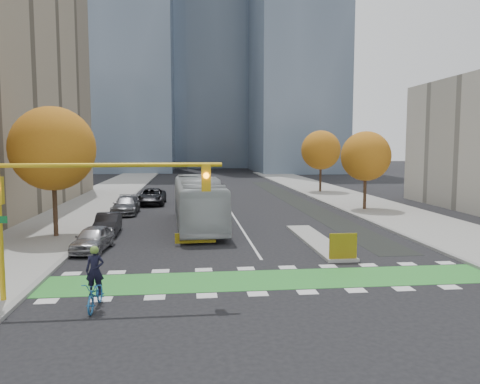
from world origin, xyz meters
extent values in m
plane|color=black|center=(0.00, 0.00, 0.00)|extent=(300.00, 300.00, 0.00)
cube|color=gray|center=(-13.50, 20.00, 0.07)|extent=(7.00, 120.00, 0.15)
cube|color=gray|center=(13.50, 20.00, 0.07)|extent=(7.00, 120.00, 0.15)
cube|color=gray|center=(-10.00, 20.00, 0.07)|extent=(0.30, 120.00, 0.16)
cube|color=gray|center=(10.00, 20.00, 0.07)|extent=(0.30, 120.00, 0.16)
cube|color=#2D8A30|center=(0.00, 1.50, 0.01)|extent=(20.00, 3.00, 0.01)
cube|color=silver|center=(0.00, 40.00, 0.01)|extent=(0.15, 70.00, 0.01)
cube|color=black|center=(7.50, 30.00, 0.01)|extent=(2.50, 50.00, 0.01)
cube|color=gray|center=(4.00, 9.00, 0.08)|extent=(1.60, 10.00, 0.16)
cube|color=yellow|center=(4.00, 4.20, 0.80)|extent=(1.40, 0.12, 1.30)
cube|color=#47566B|center=(-18.00, 90.00, 35.00)|extent=(22.00, 22.00, 70.00)
cube|color=#47566B|center=(20.00, 85.00, 30.00)|extent=(18.00, 24.00, 60.00)
cube|color=#47566B|center=(-4.00, 140.00, 40.00)|extent=(26.00, 26.00, 80.00)
cylinder|color=#332114|center=(-12.00, 12.00, 2.62)|extent=(0.28, 0.28, 5.25)
sphere|color=#A54B14|center=(-12.00, 12.00, 5.62)|extent=(5.20, 5.20, 5.20)
cylinder|color=#332114|center=(12.00, 22.00, 2.27)|extent=(0.28, 0.28, 4.55)
sphere|color=#A54B14|center=(12.00, 22.00, 4.88)|extent=(4.40, 4.40, 4.40)
cylinder|color=#332114|center=(12.50, 38.00, 2.45)|extent=(0.28, 0.28, 4.90)
sphere|color=#A54B14|center=(12.50, 38.00, 5.25)|extent=(4.80, 4.80, 4.80)
cylinder|color=#BF9914|center=(-10.50, -0.50, 2.60)|extent=(0.20, 0.20, 5.20)
cylinder|color=#BF9914|center=(-6.50, -0.50, 5.10)|extent=(8.20, 0.16, 0.16)
cube|color=#BF9914|center=(-3.00, -0.50, 4.60)|extent=(0.35, 0.28, 1.00)
sphere|color=orange|center=(-3.00, -0.68, 4.70)|extent=(0.22, 0.22, 0.22)
imported|color=#215E9B|center=(-7.00, -1.41, 0.52)|extent=(0.79, 2.01, 1.04)
imported|color=black|center=(-7.00, -1.41, 1.40)|extent=(0.66, 0.45, 1.77)
sphere|color=#597F2D|center=(-7.00, -1.41, 2.14)|extent=(0.30, 0.30, 0.30)
imported|color=#B5BBBD|center=(-3.00, 15.03, 1.79)|extent=(3.62, 13.00, 3.58)
imported|color=#95959A|center=(-8.96, 8.08, 0.69)|extent=(2.07, 4.20, 1.38)
imported|color=black|center=(-9.00, 13.08, 0.68)|extent=(1.60, 4.20, 1.37)
imported|color=#54555A|center=(-9.00, 22.18, 0.74)|extent=(2.09, 5.08, 1.47)
imported|color=black|center=(-7.34, 28.49, 0.78)|extent=(2.69, 5.68, 1.57)
camera|label=1|loc=(-3.64, -18.10, 5.83)|focal=35.00mm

